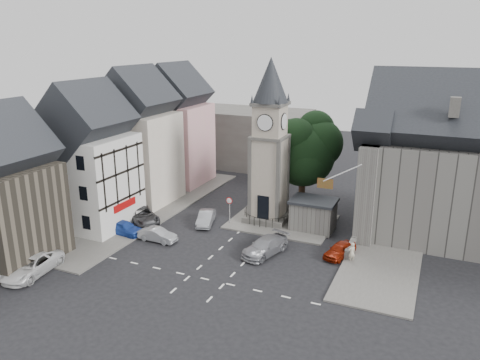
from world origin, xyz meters
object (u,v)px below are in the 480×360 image
at_px(car_west_blue, 124,228).
at_px(car_east_red, 340,250).
at_px(clock_tower, 270,143).
at_px(pedestrian, 352,252).
at_px(stone_shelter, 313,214).

bearing_deg(car_west_blue, car_east_red, -74.79).
bearing_deg(clock_tower, pedestrian, -31.93).
distance_m(car_west_blue, car_east_red, 20.08).
bearing_deg(car_east_red, car_west_blue, -151.25).
height_order(stone_shelter, car_west_blue, stone_shelter).
distance_m(clock_tower, car_east_red, 12.55).
relative_size(clock_tower, car_west_blue, 4.06).
xyz_separation_m(clock_tower, car_west_blue, (-11.27, -8.91, -7.44)).
relative_size(clock_tower, stone_shelter, 3.78).
distance_m(car_east_red, pedestrian, 1.29).
bearing_deg(clock_tower, car_west_blue, -141.68).
xyz_separation_m(clock_tower, car_east_red, (8.50, -5.39, -7.50)).
bearing_deg(stone_shelter, car_west_blue, -152.36).
distance_m(stone_shelter, pedestrian, 7.34).
distance_m(car_west_blue, pedestrian, 21.08).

